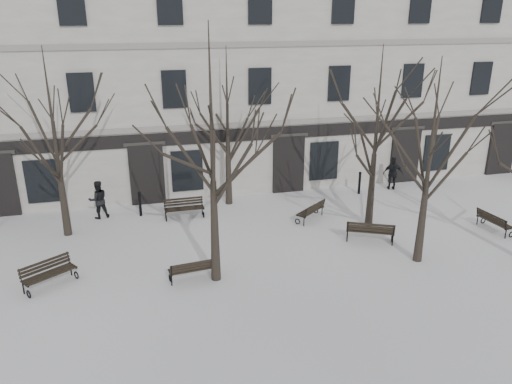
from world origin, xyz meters
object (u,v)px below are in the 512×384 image
object	(u,v)px
tree_2	(432,139)
tree_1	(212,128)
bench_4	(311,210)
bench_5	(494,221)
bench_0	(48,273)
bench_2	(370,231)
bench_1	(193,269)
bench_3	(184,207)

from	to	relation	value
tree_2	tree_1	bearing A→B (deg)	176.66
tree_2	bench_4	bearing A→B (deg)	119.07
tree_1	bench_5	size ratio (longest dim) A/B	5.08
tree_1	tree_2	distance (m)	7.54
tree_1	tree_2	world-z (taller)	tree_1
bench_4	bench_5	xyz separation A→B (m)	(7.03, -2.96, -0.01)
bench_0	bench_4	size ratio (longest dim) A/B	1.11
bench_0	tree_1	bearing A→B (deg)	-43.22
tree_1	bench_2	size ratio (longest dim) A/B	4.37
tree_1	bench_0	xyz separation A→B (m)	(-5.52, 0.92, -4.83)
tree_2	bench_4	world-z (taller)	tree_2
tree_1	bench_0	world-z (taller)	tree_1
bench_0	bench_4	distance (m)	10.96
bench_1	bench_4	bearing A→B (deg)	-151.67
tree_1	bench_0	distance (m)	7.39
bench_3	bench_4	size ratio (longest dim) A/B	1.09
bench_5	bench_2	bearing A→B (deg)	80.63
tree_2	bench_5	size ratio (longest dim) A/B	4.41
bench_2	bench_4	size ratio (longest dim) A/B	1.20
bench_1	bench_2	size ratio (longest dim) A/B	0.85
tree_2	bench_0	world-z (taller)	tree_2
bench_0	bench_4	world-z (taller)	bench_0
bench_1	bench_3	size ratio (longest dim) A/B	0.94
tree_1	bench_1	xyz separation A→B (m)	(-0.78, 0.11, -4.87)
bench_1	bench_4	size ratio (longest dim) A/B	1.03
bench_1	bench_4	world-z (taller)	bench_4
tree_2	bench_4	size ratio (longest dim) A/B	4.56
bench_1	bench_2	bearing A→B (deg)	-176.50
bench_2	bench_5	xyz separation A→B (m)	(5.54, -0.24, -0.07)
bench_2	bench_3	distance (m)	8.17
tree_1	bench_3	world-z (taller)	tree_1
tree_1	bench_1	bearing A→B (deg)	172.37
tree_1	bench_4	size ratio (longest dim) A/B	5.25
tree_2	bench_0	xyz separation A→B (m)	(-13.02, 1.36, -4.13)
tree_2	bench_2	bearing A→B (deg)	119.77
tree_1	tree_2	bearing A→B (deg)	-3.34
bench_0	bench_1	bearing A→B (deg)	-43.52
bench_4	bench_5	distance (m)	7.62
bench_0	bench_5	size ratio (longest dim) A/B	1.07
tree_2	bench_2	size ratio (longest dim) A/B	3.80
bench_0	bench_4	xyz separation A→B (m)	(10.48, 3.20, -0.03)
tree_1	bench_5	distance (m)	12.99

